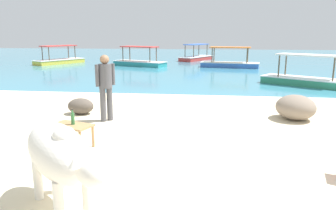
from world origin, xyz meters
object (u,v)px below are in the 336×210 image
Objects in this scene: boat_teal at (140,62)px; boat_blue at (230,63)px; person_standing at (106,83)px; boat_yellow at (60,60)px; bottle at (73,118)px; boat_red at (196,57)px; boat_green at (307,79)px; low_bench_table at (72,128)px; cow at (60,154)px.

boat_blue is at bearing 21.73° from boat_teal.
person_standing reaches higher than boat_yellow.
boat_red is (1.54, 20.63, -0.31)m from bottle.
boat_red is at bearing 124.31° from boat_blue.
bottle is at bearing 85.63° from boat_green.
boat_yellow is at bearing 115.96° from bottle.
boat_teal is 1.01× the size of boat_red.
bottle is at bearing -124.78° from boat_yellow.
low_bench_table is at bearing -59.50° from boat_teal.
bottle is 15.97m from boat_blue.
boat_blue is at bearing -35.06° from boat_green.
boat_blue reaches higher than low_bench_table.
cow is 0.46× the size of boat_yellow.
boat_yellow is at bearing -174.77° from boat_blue.
person_standing is at bearing -95.77° from boat_blue.
boat_red is (0.76, 22.82, -0.49)m from cow.
boat_blue is (3.87, 15.49, -0.31)m from bottle.
low_bench_table is at bearing -152.08° from bottle.
boat_red reaches higher than bottle.
boat_green is (5.82, 10.60, -0.49)m from cow.
bottle is 0.08× the size of boat_green.
cow is 17.95m from boat_blue.
boat_yellow is at bearing 134.39° from low_bench_table.
boat_green is at bearing 108.40° from cow.
person_standing reaches higher than cow.
cow is 12.11m from boat_green.
person_standing is 16.66m from boat_yellow.
cow is 2.35m from low_bench_table.
boat_red is at bearing 77.60° from boat_teal.
boat_teal is 5.90m from boat_blue.
boat_green is at bearing 51.86° from bottle.
boat_blue is 1.01× the size of boat_red.
person_standing is at bearing 147.48° from cow.
boat_teal reaches higher than low_bench_table.
boat_teal is at bearing -171.46° from boat_blue.
boat_teal is (-2.03, 15.64, -0.31)m from bottle.
boat_green is (2.74, -7.07, 0.00)m from boat_blue.
cow is 0.45× the size of boat_blue.
cow is at bearing -154.04° from boat_red.
boat_blue is at bearing 127.27° from cow.
boat_red is at bearing 104.18° from low_bench_table.
boat_green is at bearing -58.84° from boat_blue.
boat_teal is (-2.01, 15.65, -0.12)m from low_bench_table.
person_standing is 0.42× the size of boat_teal.
boat_yellow and boat_green have the same top height.
boat_yellow reaches higher than cow.
boat_green is at bearing -89.61° from boat_yellow.
person_standing is 0.42× the size of boat_blue.
boat_blue is (3.83, 13.57, -0.70)m from person_standing.
boat_yellow is (-8.81, 18.67, -0.49)m from cow.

